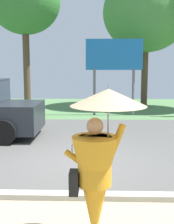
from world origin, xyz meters
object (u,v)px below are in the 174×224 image
object	(u,v)px
roadside_billboard	(114,60)
tree_center_back	(146,13)
tree_left_far	(25,2)
monk_pedestrian	(98,164)

from	to	relation	value
roadside_billboard	tree_center_back	xyz separation A→B (m)	(1.86, 3.06, 2.56)
roadside_billboard	tree_left_far	xyz separation A→B (m)	(-4.58, 2.40, 3.01)
tree_left_far	roadside_billboard	bearing A→B (deg)	-27.65
tree_left_far	tree_center_back	distance (m)	6.49
tree_center_back	tree_left_far	bearing A→B (deg)	-174.17
roadside_billboard	tree_center_back	bearing A→B (deg)	58.64
monk_pedestrian	roadside_billboard	world-z (taller)	roadside_billboard
monk_pedestrian	roadside_billboard	distance (m)	10.72
tree_left_far	tree_center_back	size ratio (longest dim) A/B	1.01
monk_pedestrian	tree_center_back	bearing A→B (deg)	71.19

